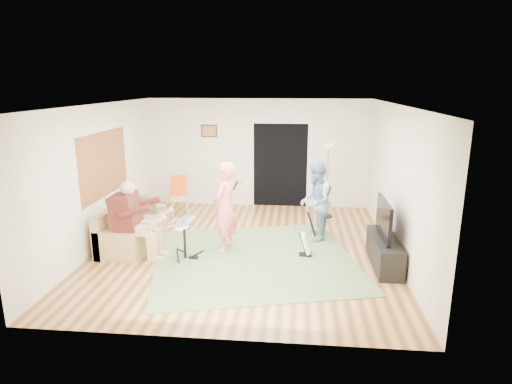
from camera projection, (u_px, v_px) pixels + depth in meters
floor at (244, 248)px, 8.19m from camera, size 6.00×6.00×0.00m
walls at (244, 180)px, 7.85m from camera, size 5.50×6.00×2.70m
ceiling at (243, 105)px, 7.51m from camera, size 6.00×6.00×0.00m
window_blinds at (104, 164)px, 8.25m from camera, size 0.00×2.05×2.05m
doorway at (280, 165)px, 10.76m from camera, size 2.10×0.00×2.10m
picture_frame at (209, 131)px, 10.71m from camera, size 0.42×0.03×0.32m
area_rug at (254, 259)px, 7.68m from camera, size 4.18×4.07×0.02m
sofa at (129, 231)px, 8.39m from camera, size 0.78×1.90×0.77m
drummer at (137, 228)px, 7.65m from camera, size 0.92×0.52×1.42m
drum_kit at (185, 242)px, 7.63m from camera, size 0.40×0.72×0.74m
singer at (225, 207)px, 7.89m from camera, size 0.55×0.70×1.69m
microphone at (235, 185)px, 7.77m from camera, size 0.06×0.06×0.24m
guitarist at (316, 202)px, 8.44m from camera, size 0.63×0.79×1.59m
guitar_held at (327, 188)px, 8.35m from camera, size 0.21×0.61×0.26m
guitar_spare at (306, 243)px, 7.78m from camera, size 0.30×0.27×0.84m
torchiere_lamp at (328, 168)px, 9.84m from camera, size 0.31×0.31×1.72m
dining_chair at (180, 202)px, 10.15m from camera, size 0.50×0.52×0.94m
tv_cabinet at (384, 252)px, 7.36m from camera, size 0.40×1.40×0.50m
television at (384, 219)px, 7.22m from camera, size 0.06×1.07×0.64m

